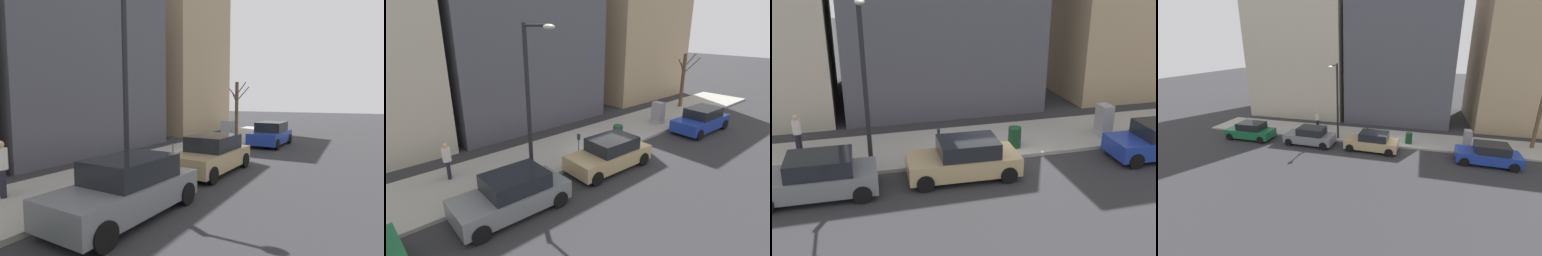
% 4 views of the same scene
% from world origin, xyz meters
% --- Properties ---
extents(ground_plane, '(120.00, 120.00, 0.00)m').
position_xyz_m(ground_plane, '(0.00, 0.00, 0.00)').
color(ground_plane, '#2B2B2D').
extents(sidewalk, '(4.00, 36.00, 0.15)m').
position_xyz_m(sidewalk, '(2.00, 0.00, 0.07)').
color(sidewalk, '#9E9B93').
rests_on(sidewalk, ground).
extents(parked_car_tan, '(2.06, 4.26, 1.52)m').
position_xyz_m(parked_car_tan, '(-1.01, 1.40, 0.74)').
color(parked_car_tan, tan).
rests_on(parked_car_tan, ground).
extents(parked_car_grey, '(2.01, 4.24, 1.52)m').
position_xyz_m(parked_car_grey, '(-1.13, 6.70, 0.74)').
color(parked_car_grey, slate).
rests_on(parked_car_grey, ground).
extents(parking_meter, '(0.14, 0.10, 1.35)m').
position_xyz_m(parking_meter, '(0.45, 2.08, 0.98)').
color(parking_meter, slate).
rests_on(parking_meter, sidewalk).
extents(utility_box, '(0.83, 0.61, 1.43)m').
position_xyz_m(utility_box, '(1.30, -5.98, 0.85)').
color(utility_box, '#A8A399').
rests_on(utility_box, sidewalk).
extents(streetlamp, '(1.97, 0.32, 6.50)m').
position_xyz_m(streetlamp, '(0.28, 4.78, 4.02)').
color(streetlamp, black).
rests_on(streetlamp, sidewalk).
extents(trash_bin, '(0.56, 0.56, 0.90)m').
position_xyz_m(trash_bin, '(0.90, -1.38, 0.60)').
color(trash_bin, '#14381E').
rests_on(trash_bin, sidewalk).
extents(pedestrian_near_meter, '(0.39, 0.36, 1.66)m').
position_xyz_m(pedestrian_near_meter, '(2.77, 7.64, 1.09)').
color(pedestrian_near_meter, '#1E1E2D').
rests_on(pedestrian_near_meter, sidewalk).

